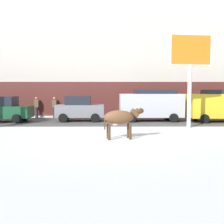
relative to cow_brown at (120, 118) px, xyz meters
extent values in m
plane|color=silver|center=(-0.69, -0.62, -0.99)|extent=(120.00, 120.00, 0.00)
cube|color=#514F4C|center=(-0.69, 7.02, -0.99)|extent=(60.00, 5.60, 0.01)
cube|color=beige|center=(-0.69, 13.23, 5.51)|extent=(44.00, 6.00, 13.00)
cube|color=#5B2823|center=(-0.69, 10.18, 0.61)|extent=(43.12, 0.10, 2.80)
ellipsoid|color=brown|center=(-0.07, -0.01, 0.03)|extent=(1.49, 0.84, 0.64)
cylinder|color=#472D19|center=(0.38, 0.27, -0.64)|extent=(0.12, 0.12, 0.70)
cylinder|color=#472D19|center=(0.45, -0.12, -0.64)|extent=(0.12, 0.12, 0.70)
cylinder|color=#472D19|center=(-0.59, 0.09, -0.64)|extent=(0.12, 0.12, 0.70)
cylinder|color=#472D19|center=(-0.52, -0.29, -0.64)|extent=(0.12, 0.12, 0.70)
cylinder|color=brown|center=(0.67, 0.12, 0.21)|extent=(0.52, 0.34, 0.44)
ellipsoid|color=#472D19|center=(0.88, 0.16, 0.31)|extent=(0.48, 0.32, 0.28)
cone|color=beige|center=(0.83, 0.26, 0.47)|extent=(0.08, 0.12, 0.15)
cone|color=beige|center=(0.86, 0.05, 0.47)|extent=(0.08, 0.12, 0.15)
cylinder|color=#472D19|center=(-0.72, -0.13, -0.22)|extent=(0.06, 0.06, 0.60)
ellipsoid|color=beige|center=(-0.24, -0.04, -0.27)|extent=(0.32, 0.29, 0.20)
cylinder|color=silver|center=(4.28, 3.70, 0.91)|extent=(0.24, 0.24, 3.80)
cube|color=silver|center=(4.28, 3.70, 3.66)|extent=(2.53, 0.49, 1.82)
cube|color=orange|center=(4.28, 3.67, 3.66)|extent=(2.40, 0.44, 1.70)
cube|color=#194C2D|center=(-8.30, 6.78, -0.25)|extent=(4.23, 1.83, 0.84)
cube|color=#1E232D|center=(-8.30, 6.78, 0.51)|extent=(2.03, 1.58, 0.68)
cylinder|color=black|center=(-6.95, 7.68, -0.67)|extent=(0.64, 0.23, 0.64)
cylinder|color=black|center=(-6.92, 5.92, -0.67)|extent=(0.64, 0.23, 0.64)
cube|color=slate|center=(-2.70, 7.30, -0.22)|extent=(3.53, 1.76, 0.90)
cube|color=#1E232D|center=(-2.85, 7.30, 0.55)|extent=(1.82, 1.53, 0.64)
cylinder|color=black|center=(-1.58, 8.17, -0.67)|extent=(0.64, 0.23, 0.64)
cylinder|color=black|center=(-1.55, 6.47, -0.67)|extent=(0.64, 0.23, 0.64)
cylinder|color=black|center=(-3.85, 8.13, -0.67)|extent=(0.64, 0.23, 0.64)
cylinder|color=black|center=(-3.82, 6.43, -0.67)|extent=(0.64, 0.23, 0.64)
cube|color=#B7BABF|center=(2.53, 7.37, 0.18)|extent=(4.63, 1.98, 1.70)
cube|color=#1E232D|center=(2.83, 7.38, 1.18)|extent=(3.03, 1.72, 0.30)
cylinder|color=black|center=(4.00, 8.35, -0.67)|extent=(0.64, 0.23, 0.64)
cylinder|color=black|center=(4.04, 6.45, -0.67)|extent=(0.64, 0.23, 0.64)
cylinder|color=black|center=(1.01, 8.30, -0.67)|extent=(0.64, 0.23, 0.64)
cylinder|color=black|center=(1.05, 6.40, -0.67)|extent=(0.64, 0.23, 0.64)
cube|color=gold|center=(7.50, 6.83, 0.18)|extent=(4.63, 1.98, 1.70)
cylinder|color=black|center=(5.99, 7.75, -0.67)|extent=(0.64, 0.23, 0.64)
cylinder|color=black|center=(6.02, 5.85, -0.67)|extent=(0.64, 0.23, 0.64)
cylinder|color=#282833|center=(-5.14, 9.78, -0.55)|extent=(0.24, 0.24, 0.88)
cube|color=brown|center=(-5.14, 9.78, 0.21)|extent=(0.36, 0.22, 0.64)
sphere|color=tan|center=(-5.14, 9.78, 0.64)|extent=(0.20, 0.20, 0.20)
cylinder|color=#282833|center=(-6.64, 9.78, -0.55)|extent=(0.24, 0.24, 0.88)
cube|color=brown|center=(-6.64, 9.78, 0.21)|extent=(0.36, 0.22, 0.64)
sphere|color=tan|center=(-6.64, 9.78, 0.64)|extent=(0.20, 0.20, 0.20)
camera|label=1|loc=(-0.46, -11.95, 1.22)|focal=41.82mm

